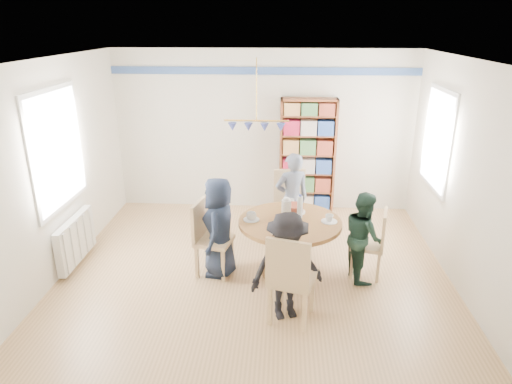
# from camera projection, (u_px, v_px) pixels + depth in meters

# --- Properties ---
(ground) EXTENTS (5.00, 5.00, 0.00)m
(ground) POSITION_uv_depth(u_px,v_px,m) (254.00, 280.00, 5.82)
(ground) COLOR tan
(room_shell) EXTENTS (5.00, 5.00, 5.00)m
(room_shell) POSITION_uv_depth(u_px,v_px,m) (239.00, 137.00, 6.06)
(room_shell) COLOR white
(room_shell) RESTS_ON ground
(radiator) EXTENTS (0.12, 1.00, 0.60)m
(radiator) POSITION_uv_depth(u_px,v_px,m) (76.00, 240.00, 6.11)
(radiator) COLOR silver
(radiator) RESTS_ON ground
(dining_table) EXTENTS (1.30, 1.30, 0.75)m
(dining_table) POSITION_uv_depth(u_px,v_px,m) (290.00, 235.00, 5.78)
(dining_table) COLOR olive
(dining_table) RESTS_ON ground
(chair_left) EXTENTS (0.51, 0.51, 0.98)m
(chair_left) POSITION_uv_depth(u_px,v_px,m) (208.00, 235.00, 5.82)
(chair_left) COLOR #D7B584
(chair_left) RESTS_ON ground
(chair_right) EXTENTS (0.48, 0.48, 0.90)m
(chair_right) POSITION_uv_depth(u_px,v_px,m) (374.00, 241.00, 5.76)
(chair_right) COLOR #D7B584
(chair_right) RESTS_ON ground
(chair_far) EXTENTS (0.53, 0.53, 1.05)m
(chair_far) POSITION_uv_depth(u_px,v_px,m) (290.00, 202.00, 6.76)
(chair_far) COLOR #D7B584
(chair_far) RESTS_ON ground
(chair_near) EXTENTS (0.58, 0.58, 1.06)m
(chair_near) POSITION_uv_depth(u_px,v_px,m) (290.00, 276.00, 4.80)
(chair_near) COLOR #D7B584
(chair_near) RESTS_ON ground
(person_left) EXTENTS (0.47, 0.68, 1.31)m
(person_left) POSITION_uv_depth(u_px,v_px,m) (219.00, 227.00, 5.75)
(person_left) COLOR #161E31
(person_left) RESTS_ON ground
(person_right) EXTENTS (0.54, 0.64, 1.16)m
(person_right) POSITION_uv_depth(u_px,v_px,m) (363.00, 236.00, 5.69)
(person_right) COLOR #183026
(person_right) RESTS_ON ground
(person_far) EXTENTS (0.58, 0.47, 1.37)m
(person_far) POSITION_uv_depth(u_px,v_px,m) (292.00, 199.00, 6.60)
(person_far) COLOR gray
(person_far) RESTS_ON ground
(person_near) EXTENTS (0.91, 0.70, 1.25)m
(person_near) POSITION_uv_depth(u_px,v_px,m) (287.00, 267.00, 4.90)
(person_near) COLOR black
(person_near) RESTS_ON ground
(bookshelf) EXTENTS (0.93, 0.28, 1.94)m
(bookshelf) POSITION_uv_depth(u_px,v_px,m) (307.00, 158.00, 7.63)
(bookshelf) COLOR brown
(bookshelf) RESTS_ON ground
(tableware) EXTENTS (1.18, 1.18, 0.31)m
(tableware) POSITION_uv_depth(u_px,v_px,m) (288.00, 215.00, 5.72)
(tableware) COLOR white
(tableware) RESTS_ON dining_table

